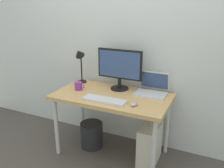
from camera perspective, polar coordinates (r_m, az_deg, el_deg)
ground_plane at (r=2.92m, az=-0.00°, el=-15.51°), size 6.00×6.00×0.00m
back_wall at (r=2.79m, az=3.44°, el=11.65°), size 4.40×0.04×2.60m
desk at (r=2.61m, az=-0.00°, el=-3.93°), size 1.21×0.66×0.71m
monitor at (r=2.68m, az=1.85°, el=3.95°), size 0.51×0.20×0.45m
laptop at (r=2.64m, az=9.24°, el=-1.00°), size 0.32×0.28×0.22m
desk_lamp at (r=2.90m, az=-7.52°, el=5.93°), size 0.11×0.16×0.43m
keyboard at (r=2.42m, az=-1.77°, el=-3.75°), size 0.44×0.14×0.02m
mouse at (r=2.33m, az=5.08°, el=-4.65°), size 0.06×0.09×0.03m
coffee_mug at (r=2.74m, az=-7.75°, el=-0.44°), size 0.12×0.08×0.09m
computer_tower at (r=2.70m, az=8.70°, el=-13.56°), size 0.18×0.36×0.42m
wastebasket at (r=2.96m, az=-4.74°, el=-11.62°), size 0.26×0.26×0.30m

